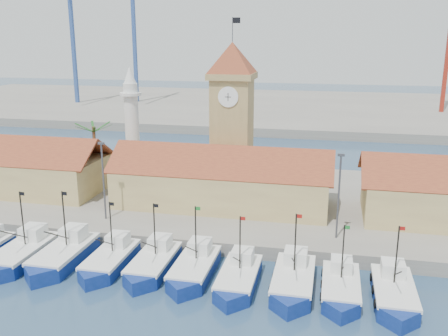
# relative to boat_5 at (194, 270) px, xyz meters

# --- Properties ---
(ground) EXTENTS (400.00, 400.00, 0.00)m
(ground) POSITION_rel_boat_5_xyz_m (-1.01, -3.15, -0.74)
(ground) COLOR navy
(ground) RESTS_ON ground
(quay) EXTENTS (140.00, 32.00, 1.50)m
(quay) POSITION_rel_boat_5_xyz_m (-1.01, 20.85, 0.01)
(quay) COLOR gray
(quay) RESTS_ON ground
(terminal) EXTENTS (240.00, 80.00, 2.00)m
(terminal) POSITION_rel_boat_5_xyz_m (-1.01, 106.85, 0.26)
(terminal) COLOR gray
(terminal) RESTS_ON ground
(boat_1) EXTENTS (3.65, 10.00, 7.57)m
(boat_1) POSITION_rel_boat_5_xyz_m (-17.72, -0.73, 0.05)
(boat_1) COLOR navy
(boat_1) RESTS_ON ground
(boat_2) EXTENTS (3.72, 10.18, 7.70)m
(boat_2) POSITION_rel_boat_5_xyz_m (-13.46, -0.15, 0.06)
(boat_2) COLOR navy
(boat_2) RESTS_ON ground
(boat_3) EXTENTS (3.34, 9.15, 6.92)m
(boat_3) POSITION_rel_boat_5_xyz_m (-8.54, -0.02, -0.02)
(boat_3) COLOR navy
(boat_3) RESTS_ON ground
(boat_4) EXTENTS (3.39, 9.28, 7.02)m
(boat_4) POSITION_rel_boat_5_xyz_m (-4.13, 0.15, -0.01)
(boat_4) COLOR navy
(boat_4) RESTS_ON ground
(boat_5) EXTENTS (3.43, 9.40, 7.11)m
(boat_5) POSITION_rel_boat_5_xyz_m (0.00, 0.00, 0.00)
(boat_5) COLOR navy
(boat_5) RESTS_ON ground
(boat_6) EXTENTS (3.30, 9.05, 6.84)m
(boat_6) POSITION_rel_boat_5_xyz_m (4.42, -1.01, -0.03)
(boat_6) COLOR navy
(boat_6) RESTS_ON ground
(boat_7) EXTENTS (3.53, 9.68, 7.32)m
(boat_7) POSITION_rel_boat_5_xyz_m (9.32, -0.60, 0.02)
(boat_7) COLOR navy
(boat_7) RESTS_ON ground
(boat_8) EXTENTS (3.22, 8.83, 6.68)m
(boat_8) POSITION_rel_boat_5_xyz_m (13.46, -0.79, -0.04)
(boat_8) COLOR navy
(boat_8) RESTS_ON ground
(boat_9) EXTENTS (3.40, 9.31, 7.04)m
(boat_9) POSITION_rel_boat_5_xyz_m (17.87, -0.95, -0.01)
(boat_9) COLOR navy
(boat_9) RESTS_ON ground
(hall_center) EXTENTS (27.04, 10.13, 7.61)m
(hall_center) POSITION_rel_boat_5_xyz_m (-1.01, 16.85, 3.25)
(hall_center) COLOR tan
(hall_center) RESTS_ON quay
(clock_tower) EXTENTS (5.80, 5.80, 22.70)m
(clock_tower) POSITION_rel_boat_5_xyz_m (-1.01, 22.84, 11.23)
(clock_tower) COLOR tan
(clock_tower) RESTS_ON quay
(minaret) EXTENTS (3.00, 3.00, 16.30)m
(minaret) POSITION_rel_boat_5_xyz_m (-16.01, 24.85, 8.99)
(minaret) COLOR silver
(minaret) RESTS_ON quay
(palm_tree) EXTENTS (5.60, 5.03, 8.39)m
(palm_tree) POSITION_rel_boat_5_xyz_m (-21.01, 22.85, 5.51)
(palm_tree) COLOR brown
(palm_tree) RESTS_ON quay
(lamp_posts) EXTENTS (80.70, 0.25, 9.03)m
(lamp_posts) POSITION_rel_boat_5_xyz_m (-0.51, 8.85, 5.74)
(lamp_posts) COLOR #3F3F44
(lamp_posts) RESTS_ON quay
(crane_blue_far) EXTENTS (1.00, 33.22, 40.53)m
(crane_blue_far) POSITION_rel_boat_5_xyz_m (-64.84, 97.32, 23.81)
(crane_blue_far) COLOR #2F4E91
(crane_blue_far) RESTS_ON terminal
(crane_blue_near) EXTENTS (1.00, 34.08, 42.55)m
(crane_blue_near) POSITION_rel_boat_5_xyz_m (-47.79, 103.25, 25.00)
(crane_blue_near) COLOR #2F4E91
(crane_blue_near) RESTS_ON terminal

